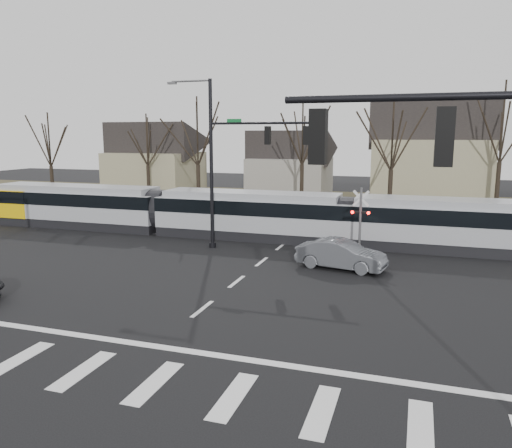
% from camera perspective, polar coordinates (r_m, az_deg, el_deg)
% --- Properties ---
extents(ground, '(140.00, 140.00, 0.00)m').
position_cam_1_polar(ground, '(18.86, -8.69, -11.55)').
color(ground, black).
extents(grass_verge, '(140.00, 28.00, 0.01)m').
position_cam_1_polar(grass_verge, '(48.76, 8.42, 1.88)').
color(grass_verge, '#38331E').
rests_on(grass_verge, ground).
extents(crosswalk, '(27.00, 2.60, 0.01)m').
position_cam_1_polar(crosswalk, '(15.71, -15.52, -16.42)').
color(crosswalk, silver).
rests_on(crosswalk, ground).
extents(stop_line, '(28.00, 0.35, 0.01)m').
position_cam_1_polar(stop_line, '(17.40, -11.42, -13.53)').
color(stop_line, silver).
rests_on(stop_line, ground).
extents(lane_dashes, '(0.18, 30.00, 0.01)m').
position_cam_1_polar(lane_dashes, '(33.32, 3.74, -1.86)').
color(lane_dashes, silver).
rests_on(lane_dashes, ground).
extents(rail_pair, '(90.00, 1.52, 0.06)m').
position_cam_1_polar(rail_pair, '(33.13, 3.65, -1.89)').
color(rail_pair, '#59595E').
rests_on(rail_pair, ground).
extents(tram, '(41.60, 3.09, 3.15)m').
position_cam_1_polar(tram, '(33.81, -0.90, 1.29)').
color(tram, gray).
rests_on(tram, ground).
extents(sedan, '(3.33, 5.25, 1.53)m').
position_cam_1_polar(sedan, '(26.50, 9.70, -3.45)').
color(sedan, '#54575C').
rests_on(sedan, ground).
extents(signal_pole_far, '(9.28, 0.44, 10.20)m').
position_cam_1_polar(signal_pole_far, '(29.99, -2.32, 7.79)').
color(signal_pole_far, black).
rests_on(signal_pole_far, ground).
extents(rail_crossing_signal, '(1.08, 0.36, 4.00)m').
position_cam_1_polar(rail_crossing_signal, '(28.99, 11.80, -0.09)').
color(rail_crossing_signal, '#59595B').
rests_on(rail_crossing_signal, ground).
extents(tree_row, '(59.20, 7.20, 10.00)m').
position_cam_1_polar(tree_row, '(42.07, 9.90, 7.38)').
color(tree_row, black).
rests_on(tree_row, ground).
extents(house_a, '(9.72, 8.64, 8.60)m').
position_cam_1_polar(house_a, '(57.02, -11.49, 7.48)').
color(house_a, gray).
rests_on(house_a, ground).
extents(house_b, '(8.64, 7.56, 7.65)m').
position_cam_1_polar(house_b, '(53.29, 3.93, 6.95)').
color(house_b, gray).
rests_on(house_b, ground).
extents(house_c, '(10.80, 8.64, 10.10)m').
position_cam_1_polar(house_c, '(48.63, 19.39, 7.59)').
color(house_c, gray).
rests_on(house_c, ground).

